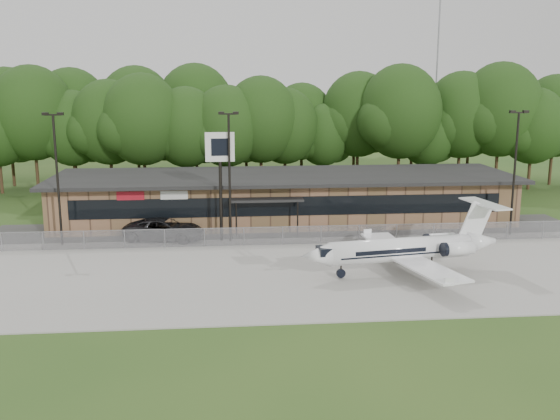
{
  "coord_description": "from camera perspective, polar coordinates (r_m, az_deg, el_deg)",
  "views": [
    {
      "loc": [
        -5.47,
        -31.51,
        12.52
      ],
      "look_at": [
        -1.48,
        12.0,
        3.45
      ],
      "focal_mm": 40.0,
      "sensor_mm": 36.0,
      "label": 1
    }
  ],
  "objects": [
    {
      "name": "treeline",
      "position": [
        73.88,
        -0.99,
        7.84
      ],
      "size": [
        72.0,
        12.0,
        15.0
      ],
      "primitive_type": null,
      "color": "#193410",
      "rests_on": "ground"
    },
    {
      "name": "ground",
      "position": [
        34.34,
        4.35,
        -9.69
      ],
      "size": [
        160.0,
        160.0,
        0.0
      ],
      "primitive_type": "plane",
      "color": "#294B1B",
      "rests_on": "ground"
    },
    {
      "name": "light_pole_mid",
      "position": [
        48.45,
        -4.65,
        3.93
      ],
      "size": [
        1.55,
        0.3,
        10.23
      ],
      "color": "black",
      "rests_on": "ground"
    },
    {
      "name": "radio_mast",
      "position": [
        84.12,
        14.1,
        11.38
      ],
      "size": [
        0.2,
        0.2,
        25.0
      ],
      "primitive_type": "cylinder",
      "color": "gray",
      "rests_on": "ground"
    },
    {
      "name": "light_pole_left",
      "position": [
        50.04,
        -19.73,
        3.53
      ],
      "size": [
        1.55,
        0.3,
        10.23
      ],
      "color": "black",
      "rests_on": "ground"
    },
    {
      "name": "fence",
      "position": [
        48.28,
        1.42,
        -2.35
      ],
      "size": [
        46.0,
        0.04,
        1.52
      ],
      "color": "gray",
      "rests_on": "ground"
    },
    {
      "name": "suv",
      "position": [
        50.6,
        -10.52,
        -1.76
      ],
      "size": [
        6.8,
        4.06,
        1.77
      ],
      "primitive_type": "imported",
      "rotation": [
        0.0,
        0.0,
        1.39
      ],
      "color": "#2A2A2C",
      "rests_on": "ground"
    },
    {
      "name": "business_jet",
      "position": [
        41.73,
        11.54,
        -3.59
      ],
      "size": [
        13.83,
        12.4,
        4.66
      ],
      "rotation": [
        0.0,
        0.0,
        0.16
      ],
      "color": "white",
      "rests_on": "ground"
    },
    {
      "name": "pole_sign",
      "position": [
        48.66,
        -5.51,
        4.7
      ],
      "size": [
        2.27,
        0.35,
        8.64
      ],
      "rotation": [
        0.0,
        0.0,
        0.04
      ],
      "color": "black",
      "rests_on": "ground"
    },
    {
      "name": "apron",
      "position": [
        41.79,
        2.53,
        -5.66
      ],
      "size": [
        64.0,
        18.0,
        0.08
      ],
      "primitive_type": "cube",
      "color": "#9E9B93",
      "rests_on": "ground"
    },
    {
      "name": "parking_lot",
      "position": [
        52.8,
        0.85,
        -1.95
      ],
      "size": [
        50.0,
        9.0,
        0.06
      ],
      "primitive_type": "cube",
      "color": "#383835",
      "rests_on": "ground"
    },
    {
      "name": "terminal",
      "position": [
        56.67,
        0.38,
        1.21
      ],
      "size": [
        41.0,
        11.65,
        4.3
      ],
      "color": "#8C6246",
      "rests_on": "ground"
    },
    {
      "name": "light_pole_right",
      "position": [
        53.83,
        20.7,
        3.99
      ],
      "size": [
        1.55,
        0.3,
        10.23
      ],
      "color": "black",
      "rests_on": "ground"
    }
  ]
}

